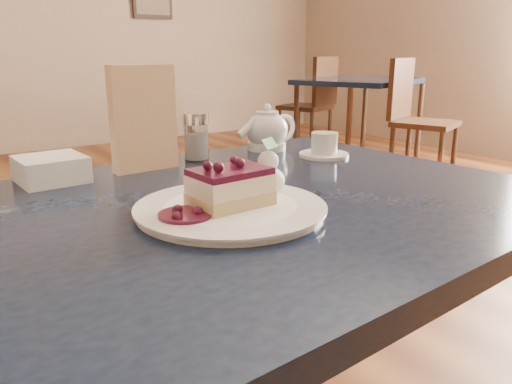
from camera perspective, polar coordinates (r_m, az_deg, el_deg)
main_table at (r=0.85m, az=-4.80°, el=-6.55°), size 1.24×0.87×0.74m
dessert_plate at (r=0.78m, az=-2.92°, el=-1.96°), size 0.29×0.29×0.01m
cheesecake_slice at (r=0.77m, az=-2.95°, el=0.54°), size 0.12×0.09×0.06m
whipped_cream at (r=0.83m, az=1.39°, el=1.30°), size 0.06×0.06×0.05m
berry_sauce at (r=0.73m, az=-8.08°, el=-2.61°), size 0.08×0.08×0.01m
tea_set at (r=1.26m, az=2.53°, el=6.62°), size 0.23×0.26×0.10m
menu_card at (r=1.07m, az=-12.73°, el=8.17°), size 0.14×0.04×0.22m
sugar_shaker at (r=1.16m, az=-6.86°, el=6.35°), size 0.06×0.06×0.11m
napkin_stack at (r=1.04m, az=-22.37°, el=2.44°), size 0.13×0.13×0.05m
bg_table_far_right at (r=4.54m, az=11.27°, el=3.88°), size 1.22×1.84×1.22m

